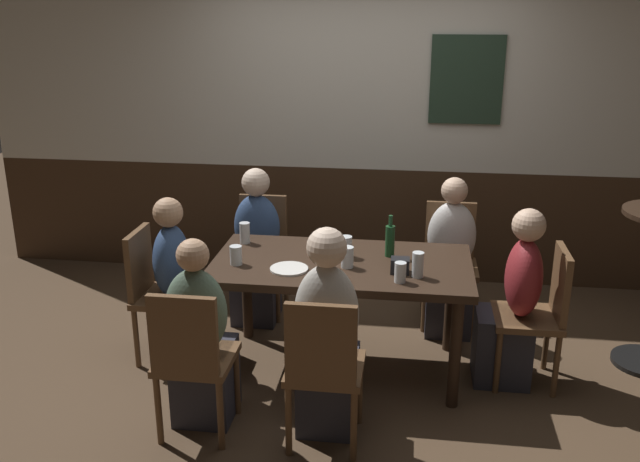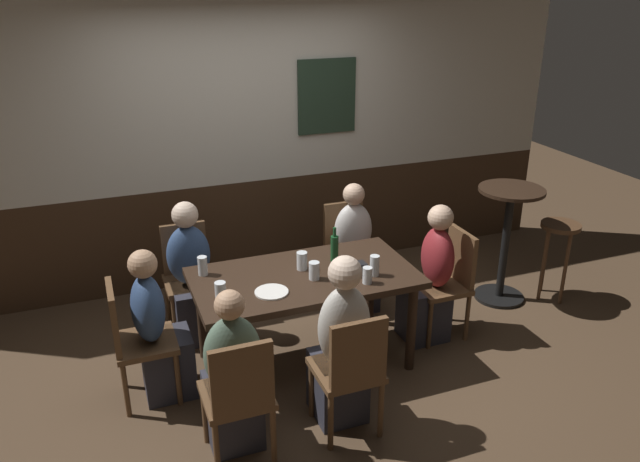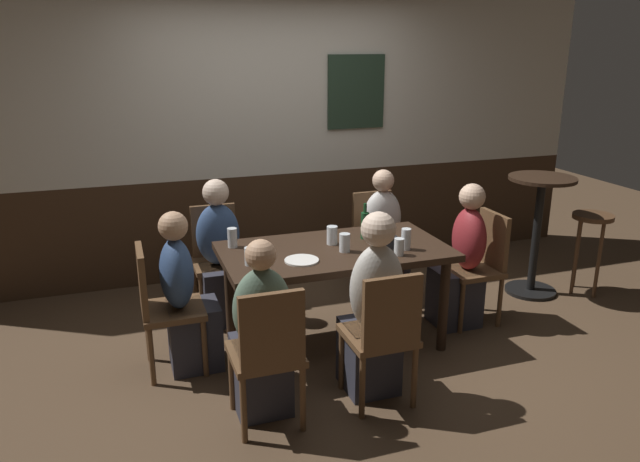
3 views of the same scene
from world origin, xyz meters
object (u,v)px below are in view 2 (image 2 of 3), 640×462
tumbler_short (203,267)px  person_left_far (192,282)px  chair_head_west (133,337)px  tumbler_water (302,262)px  dining_table (304,285)px  chair_head_east (448,278)px  person_head_east (430,283)px  person_mid_near (341,352)px  chair_right_far (347,247)px  chair_left_far (188,272)px  highball_clear (375,267)px  chair_mid_near (351,368)px  person_left_near (233,382)px  pint_glass_amber (220,291)px  side_bar_table (506,235)px  pint_glass_stout (314,272)px  plate_white_large (272,292)px  person_right_far (355,257)px  chair_left_near (239,393)px  condiment_caddy (358,269)px  bar_stool (559,240)px  beer_bottle_green (334,248)px  beer_glass_half (367,276)px  person_head_west (159,336)px

tumbler_short → person_left_far: bearing=93.7°
chair_head_west → tumbler_water: bearing=4.3°
dining_table → chair_head_east: size_ratio=1.82×
chair_head_west → person_head_east: (2.27, 0.00, -0.02)m
chair_head_east → person_mid_near: bearing=-150.5°
chair_right_far → tumbler_short: 1.53m
dining_table → chair_left_far: bearing=129.7°
highball_clear → chair_mid_near: bearing=-125.1°
person_left_near → tumbler_water: size_ratio=8.28×
chair_left_far → chair_head_east: 2.10m
pint_glass_amber → side_bar_table: 2.67m
person_mid_near → tumbler_short: 1.20m
tumbler_short → pint_glass_stout: 0.80m
chair_right_far → person_head_east: size_ratio=0.78×
tumbler_water → tumbler_short: 0.71m
chair_mid_near → pint_glass_amber: bearing=131.7°
dining_table → plate_white_large: (-0.30, -0.18, 0.09)m
tumbler_water → person_right_far: bearing=40.6°
chair_left_near → person_left_far: (0.00, 1.53, -0.01)m
tumbler_short → condiment_caddy: tumbler_short is taller
chair_left_near → bar_stool: size_ratio=1.22×
person_right_far → beer_bottle_green: 0.78m
chair_head_west → beer_glass_half: size_ratio=7.39×
chair_right_far → person_right_far: person_right_far is taller
tumbler_short → person_mid_near: bearing=-54.5°
person_left_near → side_bar_table: bearing=20.5°
chair_head_east → beer_glass_half: 0.94m
chair_left_far → beer_bottle_green: bearing=-35.5°
chair_mid_near → bar_stool: bearing=22.7°
chair_left_far → person_head_east: size_ratio=0.78×
person_mid_near → pint_glass_stout: 0.66m
person_left_far → chair_right_far: bearing=6.6°
dining_table → person_mid_near: bearing=-90.0°
chair_right_far → person_head_west: size_ratio=0.79×
beer_bottle_green → condiment_caddy: (0.07, -0.27, -0.06)m
chair_head_west → tumbler_water: (1.23, 0.09, 0.30)m
beer_glass_half → side_bar_table: side_bar_table is taller
chair_left_near → tumbler_short: size_ratio=6.30×
pint_glass_amber → beer_bottle_green: bearing=16.4°
pint_glass_amber → side_bar_table: side_bar_table is taller
person_head_west → tumbler_water: 1.12m
person_left_far → pint_glass_amber: 0.88m
person_head_west → side_bar_table: size_ratio=1.05×
chair_left_near → person_right_far: person_right_far is taller
person_head_east → person_mid_near: size_ratio=0.94×
tumbler_water → chair_head_west: bearing=-175.7°
chair_left_far → tumbler_short: size_ratio=6.30×
person_head_east → condiment_caddy: (-0.69, -0.13, 0.31)m
tumbler_water → side_bar_table: bearing=6.7°
chair_left_far → tumbler_water: bearing=-46.4°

